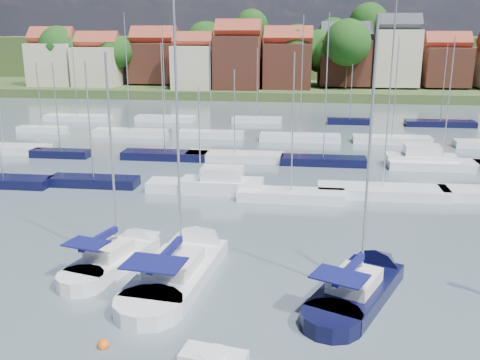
# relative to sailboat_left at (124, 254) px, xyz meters

# --- Properties ---
(ground) EXTENTS (260.00, 260.00, 0.00)m
(ground) POSITION_rel_sailboat_left_xyz_m (8.97, 34.67, -0.36)
(ground) COLOR #4E606A
(ground) RESTS_ON ground
(sailboat_left) EXTENTS (4.95, 10.12, 13.39)m
(sailboat_left) POSITION_rel_sailboat_left_xyz_m (0.00, 0.00, 0.00)
(sailboat_left) COLOR white
(sailboat_left) RESTS_ON ground
(sailboat_centre) EXTENTS (4.94, 13.46, 17.79)m
(sailboat_centre) POSITION_rel_sailboat_left_xyz_m (4.12, -0.31, -0.02)
(sailboat_centre) COLOR white
(sailboat_centre) RESTS_ON ground
(sailboat_navy) EXTENTS (7.19, 11.34, 15.40)m
(sailboat_navy) POSITION_rel_sailboat_left_xyz_m (14.21, -1.92, -0.01)
(sailboat_navy) COLOR black
(sailboat_navy) RESTS_ON ground
(tender) EXTENTS (2.94, 1.73, 0.60)m
(tender) POSITION_rel_sailboat_left_xyz_m (7.29, -9.67, -0.13)
(tender) COLOR white
(tender) RESTS_ON ground
(buoy_b) EXTENTS (0.55, 0.55, 0.55)m
(buoy_b) POSITION_rel_sailboat_left_xyz_m (2.28, -9.18, -0.36)
(buoy_b) COLOR #D85914
(buoy_b) RESTS_ON ground
(buoy_c) EXTENTS (0.43, 0.43, 0.43)m
(buoy_c) POSITION_rel_sailboat_left_xyz_m (3.49, -6.37, -0.36)
(buoy_c) COLOR #D85914
(buoy_c) RESTS_ON ground
(buoy_d) EXTENTS (0.45, 0.45, 0.45)m
(buoy_d) POSITION_rel_sailboat_left_xyz_m (12.86, -6.84, -0.36)
(buoy_d) COLOR beige
(buoy_d) RESTS_ON ground
(buoy_e) EXTENTS (0.52, 0.52, 0.52)m
(buoy_e) POSITION_rel_sailboat_left_xyz_m (14.22, 0.85, -0.36)
(buoy_e) COLOR #D85914
(buoy_e) RESTS_ON ground
(marina_field) EXTENTS (79.62, 41.41, 15.93)m
(marina_field) POSITION_rel_sailboat_left_xyz_m (10.88, 29.82, 0.07)
(marina_field) COLOR white
(marina_field) RESTS_ON ground
(far_shore_town) EXTENTS (212.46, 90.00, 22.27)m
(far_shore_town) POSITION_rel_sailboat_left_xyz_m (11.20, 127.34, 4.24)
(far_shore_town) COLOR #405128
(far_shore_town) RESTS_ON ground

